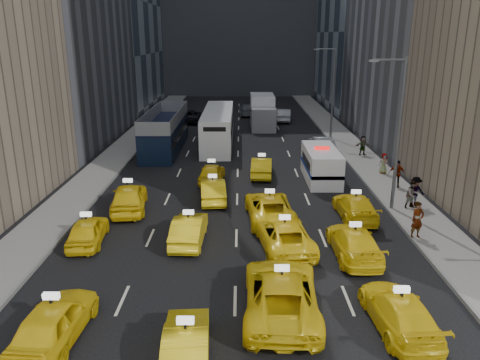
# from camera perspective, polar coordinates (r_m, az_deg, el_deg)

# --- Properties ---
(ground) EXTENTS (160.00, 160.00, 0.00)m
(ground) POSITION_cam_1_polar(r_m,az_deg,el_deg) (17.57, -0.68, -17.90)
(ground) COLOR black
(ground) RESTS_ON ground
(sidewalk_west) EXTENTS (3.00, 90.00, 0.15)m
(sidewalk_west) POSITION_cam_1_polar(r_m,az_deg,el_deg) (42.00, -14.74, 2.90)
(sidewalk_west) COLOR gray
(sidewalk_west) RESTS_ON ground
(sidewalk_east) EXTENTS (3.00, 90.00, 0.15)m
(sidewalk_east) POSITION_cam_1_polar(r_m,az_deg,el_deg) (41.90, 14.29, 2.90)
(sidewalk_east) COLOR gray
(sidewalk_east) RESTS_ON ground
(curb_west) EXTENTS (0.15, 90.00, 0.18)m
(curb_west) POSITION_cam_1_polar(r_m,az_deg,el_deg) (41.65, -12.81, 2.95)
(curb_west) COLOR slate
(curb_west) RESTS_ON ground
(curb_east) EXTENTS (0.15, 90.00, 0.18)m
(curb_east) POSITION_cam_1_polar(r_m,az_deg,el_deg) (41.56, 12.35, 2.95)
(curb_east) COLOR slate
(curb_east) RESTS_ON ground
(streetlight_near) EXTENTS (2.15, 0.22, 9.00)m
(streetlight_near) POSITION_cam_1_polar(r_m,az_deg,el_deg) (28.32, 18.62, 5.82)
(streetlight_near) COLOR #595B60
(streetlight_near) RESTS_ON ground
(streetlight_far) EXTENTS (2.15, 0.22, 9.00)m
(streetlight_far) POSITION_cam_1_polar(r_m,az_deg,el_deg) (47.49, 11.14, 10.72)
(streetlight_far) COLOR #595B60
(streetlight_far) RESTS_ON ground
(taxi_4) EXTENTS (2.09, 4.54, 1.51)m
(taxi_4) POSITION_cam_1_polar(r_m,az_deg,el_deg) (17.88, -21.67, -15.68)
(taxi_4) COLOR yellow
(taxi_4) RESTS_ON ground
(taxi_5) EXTENTS (1.69, 4.18, 1.35)m
(taxi_5) POSITION_cam_1_polar(r_m,az_deg,el_deg) (15.90, -6.56, -19.31)
(taxi_5) COLOR yellow
(taxi_5) RESTS_ON ground
(taxi_6) EXTENTS (2.99, 6.04, 1.65)m
(taxi_6) POSITION_cam_1_polar(r_m,az_deg,el_deg) (18.18, 5.04, -13.54)
(taxi_6) COLOR yellow
(taxi_6) RESTS_ON ground
(taxi_7) EXTENTS (2.18, 4.73, 1.34)m
(taxi_7) POSITION_cam_1_polar(r_m,az_deg,el_deg) (18.26, 18.83, -14.92)
(taxi_7) COLOR yellow
(taxi_7) RESTS_ON ground
(taxi_8) EXTENTS (1.93, 4.08, 1.35)m
(taxi_8) POSITION_cam_1_polar(r_m,az_deg,el_deg) (24.90, -18.08, -5.90)
(taxi_8) COLOR yellow
(taxi_8) RESTS_ON ground
(taxi_9) EXTENTS (1.64, 4.32, 1.41)m
(taxi_9) POSITION_cam_1_polar(r_m,az_deg,el_deg) (23.94, -6.24, -5.98)
(taxi_9) COLOR yellow
(taxi_9) RESTS_ON ground
(taxi_10) EXTENTS (2.97, 5.37, 1.42)m
(taxi_10) POSITION_cam_1_polar(r_m,az_deg,el_deg) (23.23, 5.42, -6.67)
(taxi_10) COLOR yellow
(taxi_10) RESTS_ON ground
(taxi_11) EXTENTS (2.06, 4.91, 1.42)m
(taxi_11) POSITION_cam_1_polar(r_m,az_deg,el_deg) (23.00, 13.73, -7.40)
(taxi_11) COLOR yellow
(taxi_11) RESTS_ON ground
(taxi_12) EXTENTS (2.63, 5.12, 1.67)m
(taxi_12) POSITION_cam_1_polar(r_m,az_deg,el_deg) (28.70, -13.38, -2.06)
(taxi_12) COLOR yellow
(taxi_12) RESTS_ON ground
(taxi_13) EXTENTS (1.93, 4.47, 1.43)m
(taxi_13) POSITION_cam_1_polar(r_m,az_deg,el_deg) (29.62, -3.34, -1.23)
(taxi_13) COLOR yellow
(taxi_13) RESTS_ON ground
(taxi_14) EXTENTS (2.90, 5.56, 1.49)m
(taxi_14) POSITION_cam_1_polar(r_m,az_deg,el_deg) (26.66, 3.61, -3.31)
(taxi_14) COLOR yellow
(taxi_14) RESTS_ON ground
(taxi_15) EXTENTS (2.02, 4.72, 1.36)m
(taxi_15) POSITION_cam_1_polar(r_m,az_deg,el_deg) (27.69, 13.85, -3.16)
(taxi_15) COLOR yellow
(taxi_15) RESTS_ON ground
(taxi_16) EXTENTS (1.92, 4.13, 1.37)m
(taxi_16) POSITION_cam_1_polar(r_m,az_deg,el_deg) (33.41, -3.47, 0.87)
(taxi_16) COLOR yellow
(taxi_16) RESTS_ON ground
(taxi_17) EXTENTS (1.76, 4.36, 1.41)m
(taxi_17) POSITION_cam_1_polar(r_m,az_deg,el_deg) (34.84, 2.65, 1.61)
(taxi_17) COLOR yellow
(taxi_17) RESTS_ON ground
(nypd_van) EXTENTS (2.35, 5.80, 2.47)m
(nypd_van) POSITION_cam_1_polar(r_m,az_deg,el_deg) (34.24, 9.85, 1.81)
(nypd_van) COLOR white
(nypd_van) RESTS_ON ground
(double_decker) EXTENTS (3.65, 12.39, 3.56)m
(double_decker) POSITION_cam_1_polar(r_m,az_deg,el_deg) (43.49, -9.09, 6.03)
(double_decker) COLOR black
(double_decker) RESTS_ON ground
(city_bus) EXTENTS (4.06, 12.99, 3.30)m
(city_bus) POSITION_cam_1_polar(r_m,az_deg,el_deg) (44.92, -2.68, 6.42)
(city_bus) COLOR white
(city_bus) RESTS_ON ground
(box_truck) EXTENTS (3.58, 7.97, 3.52)m
(box_truck) POSITION_cam_1_polar(r_m,az_deg,el_deg) (53.70, 2.76, 8.32)
(box_truck) COLOR white
(box_truck) RESTS_ON ground
(misc_car_0) EXTENTS (1.74, 4.72, 1.54)m
(misc_car_0) POSITION_cam_1_polar(r_m,az_deg,el_deg) (42.13, 9.96, 4.24)
(misc_car_0) COLOR #9B9FA3
(misc_car_0) RESTS_ON ground
(misc_car_1) EXTENTS (2.59, 5.49, 1.52)m
(misc_car_1) POSITION_cam_1_polar(r_m,az_deg,el_deg) (57.05, -6.17, 7.78)
(misc_car_1) COLOR black
(misc_car_1) RESTS_ON ground
(misc_car_2) EXTENTS (2.27, 5.13, 1.46)m
(misc_car_2) POSITION_cam_1_polar(r_m,az_deg,el_deg) (61.64, 0.90, 8.56)
(misc_car_2) COLOR gray
(misc_car_2) RESTS_ON ground
(misc_car_3) EXTENTS (2.23, 4.93, 1.64)m
(misc_car_3) POSITION_cam_1_polar(r_m,az_deg,el_deg) (57.74, -3.33, 8.03)
(misc_car_3) COLOR black
(misc_car_3) RESTS_ON ground
(misc_car_4) EXTENTS (2.12, 4.76, 1.52)m
(misc_car_4) POSITION_cam_1_polar(r_m,az_deg,el_deg) (57.47, 5.38, 7.88)
(misc_car_4) COLOR #A2A5A9
(misc_car_4) RESTS_ON ground
(pedestrian_0) EXTENTS (0.80, 0.64, 1.92)m
(pedestrian_0) POSITION_cam_1_polar(r_m,az_deg,el_deg) (25.52, 20.80, -4.56)
(pedestrian_0) COLOR gray
(pedestrian_0) RESTS_ON sidewalk_east
(pedestrian_1) EXTENTS (0.93, 0.69, 1.70)m
(pedestrian_1) POSITION_cam_1_polar(r_m,az_deg,el_deg) (29.73, 20.28, -1.67)
(pedestrian_1) COLOR gray
(pedestrian_1) RESTS_ON sidewalk_east
(pedestrian_2) EXTENTS (1.23, 0.62, 1.83)m
(pedestrian_2) POSITION_cam_1_polar(r_m,az_deg,el_deg) (30.16, 20.59, -1.31)
(pedestrian_2) COLOR gray
(pedestrian_2) RESTS_ON sidewalk_east
(pedestrian_3) EXTENTS (1.17, 0.71, 1.85)m
(pedestrian_3) POSITION_cam_1_polar(r_m,az_deg,el_deg) (33.55, 18.57, 0.75)
(pedestrian_3) COLOR gray
(pedestrian_3) RESTS_ON sidewalk_east
(pedestrian_4) EXTENTS (0.77, 0.45, 1.54)m
(pedestrian_4) POSITION_cam_1_polar(r_m,az_deg,el_deg) (36.55, 17.12, 1.95)
(pedestrian_4) COLOR gray
(pedestrian_4) RESTS_ON sidewalk_east
(pedestrian_5) EXTENTS (1.61, 0.79, 1.67)m
(pedestrian_5) POSITION_cam_1_polar(r_m,az_deg,el_deg) (41.68, 14.75, 4.08)
(pedestrian_5) COLOR gray
(pedestrian_5) RESTS_ON sidewalk_east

